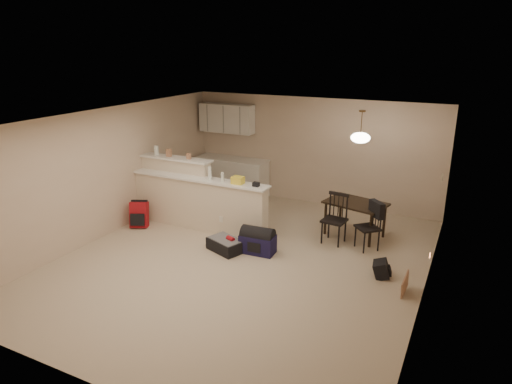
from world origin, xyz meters
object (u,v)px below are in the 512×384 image
Objects in this scene: dining_chair_near at (334,219)px; red_backpack at (139,215)px; dining_table at (356,206)px; pendant_lamp at (360,137)px; navy_duffel at (258,244)px; suitcase at (226,245)px; black_daypack at (381,269)px; dining_chair_far at (368,226)px.

dining_chair_near is 4.01m from red_backpack.
pendant_lamp is at bearing 13.33° from dining_table.
navy_duffel is (-1.11, -1.05, -0.31)m from dining_chair_near.
navy_duffel is at bearing 39.09° from suitcase.
dining_table is 2.01× the size of navy_duffel.
pendant_lamp is 0.64× the size of dining_chair_near.
suitcase is at bearing -137.62° from dining_chair_near.
dining_table reaches higher than navy_duffel.
pendant_lamp is (0.00, 0.00, 1.37)m from dining_table.
black_daypack is at bearing 26.20° from suitcase.
pendant_lamp is 1.16× the size of red_backpack.
dining_table is 1.37m from pendant_lamp.
dining_chair_near is at bearing -134.47° from dining_chair_far.
dining_chair_near reaches higher than dining_table.
pendant_lamp reaches higher than black_daypack.
dining_chair_far reaches higher than red_backpack.
dining_table is 0.65m from dining_chair_far.
pendant_lamp is 1.66m from dining_chair_far.
dining_chair_near is 1.53× the size of navy_duffel.
pendant_lamp reaches higher than dining_table.
navy_duffel is (0.57, 0.19, 0.06)m from suitcase.
dining_table is 2.05× the size of pendant_lamp.
suitcase is at bearing -29.76° from red_backpack.
suitcase is 2.17× the size of black_daypack.
dining_table is 4.42m from red_backpack.
dining_table is 4.19× the size of black_daypack.
black_daypack is at bearing -60.17° from pendant_lamp.
pendant_lamp is at bearing 21.05° from black_daypack.
suitcase is (-1.67, -1.23, -0.37)m from dining_chair_near.
suitcase is at bearing -106.37° from dining_chair_far.
dining_table is 2.38× the size of red_backpack.
pendant_lamp is 0.94× the size of suitcase.
dining_table is at bearing 180.00° from pendant_lamp.
black_daypack is (2.22, 0.08, -0.04)m from navy_duffel.
dining_table is at bearing 171.76° from dining_chair_far.
dining_table is 1.77m from black_daypack.
black_daypack is (2.79, 0.27, 0.02)m from suitcase.
navy_duffel is (-1.38, -1.55, -0.45)m from dining_table.
dining_chair_near is 1.47× the size of suitcase.
navy_duffel is at bearing -131.53° from pendant_lamp.
suitcase is at bearing -124.79° from dining_table.
dining_chair_near is 2.11m from suitcase.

